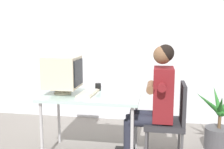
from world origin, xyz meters
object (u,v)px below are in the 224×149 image
person_seated (155,98)px  desk_mug (98,87)px  office_chair (170,118)px  crt_monitor (63,72)px  desk (91,100)px  keyboard (88,93)px  potted_plant (219,126)px

person_seated → desk_mug: size_ratio=15.03×
office_chair → desk_mug: (-0.90, 0.23, 0.28)m
crt_monitor → office_chair: (1.27, 0.01, -0.49)m
desk → keyboard: 0.09m
office_chair → potted_plant: size_ratio=1.15×
potted_plant → desk_mug: (-1.52, -0.15, 0.48)m
person_seated → desk: bearing=-178.1°
desk → person_seated: 0.74m
crt_monitor → potted_plant: (1.89, 0.39, -0.69)m
keyboard → desk_mug: bearing=73.9°
crt_monitor → potted_plant: 2.05m
desk → office_chair: office_chair is taller
desk → desk_mug: desk_mug is taller
office_chair → potted_plant: office_chair is taller
office_chair → crt_monitor: bearing=-179.6°
desk → desk_mug: 0.28m
office_chair → person_seated: size_ratio=0.68×
keyboard → potted_plant: (1.58, 0.39, -0.45)m
desk → crt_monitor: (-0.35, 0.02, 0.32)m
potted_plant → person_seated: bearing=-154.4°
person_seated → crt_monitor: bearing=-179.5°
office_chair → desk_mug: office_chair is taller
person_seated → office_chair: bearing=0.0°
desk → person_seated: person_seated is taller
desk_mug → keyboard: bearing=-106.1°
keyboard → person_seated: size_ratio=0.32×
person_seated → potted_plant: size_ratio=1.70×
office_chair → desk_mug: 0.97m
keyboard → office_chair: bearing=0.4°
crt_monitor → office_chair: bearing=0.4°
desk → keyboard: bearing=156.1°
person_seated → keyboard: bearing=-179.5°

